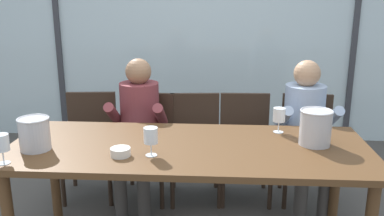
{
  "coord_description": "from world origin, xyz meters",
  "views": [
    {
      "loc": [
        0.18,
        -2.49,
        1.7
      ],
      "look_at": [
        0.0,
        0.35,
        0.91
      ],
      "focal_mm": 39.23,
      "sensor_mm": 36.0,
      "label": 1
    }
  ],
  "objects_px": {
    "wine_glass_near_bucket": "(151,137)",
    "chair_near_curtain": "(91,136)",
    "chair_left_of_center": "(148,137)",
    "chair_right_of_center": "(245,138)",
    "person_maroon_top": "(138,122)",
    "chair_center": "(195,138)",
    "ice_bucket_secondary": "(34,133)",
    "ice_bucket_primary": "(316,127)",
    "dining_table": "(188,157)",
    "chair_near_window_right": "(307,139)",
    "wine_glass_center_pour": "(2,144)",
    "tasting_bowl": "(121,152)",
    "wine_glass_by_left_taster": "(279,116)",
    "person_pale_blue_shirt": "(306,126)"
  },
  "relations": [
    {
      "from": "wine_glass_by_left_taster",
      "to": "wine_glass_near_bucket",
      "type": "distance_m",
      "value": 0.94
    },
    {
      "from": "chair_right_of_center",
      "to": "wine_glass_center_pour",
      "type": "xyz_separation_m",
      "value": [
        -1.44,
        -1.25,
        0.37
      ]
    },
    {
      "from": "ice_bucket_primary",
      "to": "tasting_bowl",
      "type": "xyz_separation_m",
      "value": [
        -1.19,
        -0.27,
        -0.09
      ]
    },
    {
      "from": "ice_bucket_primary",
      "to": "ice_bucket_secondary",
      "type": "height_order",
      "value": "ice_bucket_primary"
    },
    {
      "from": "chair_near_curtain",
      "to": "wine_glass_by_left_taster",
      "type": "height_order",
      "value": "wine_glass_by_left_taster"
    },
    {
      "from": "dining_table",
      "to": "wine_glass_by_left_taster",
      "type": "xyz_separation_m",
      "value": [
        0.6,
        0.3,
        0.19
      ]
    },
    {
      "from": "chair_right_of_center",
      "to": "ice_bucket_primary",
      "type": "relative_size",
      "value": 3.82
    },
    {
      "from": "chair_right_of_center",
      "to": "person_maroon_top",
      "type": "relative_size",
      "value": 0.73
    },
    {
      "from": "chair_right_of_center",
      "to": "chair_near_curtain",
      "type": "bearing_deg",
      "value": -179.63
    },
    {
      "from": "chair_left_of_center",
      "to": "person_maroon_top",
      "type": "height_order",
      "value": "person_maroon_top"
    },
    {
      "from": "ice_bucket_secondary",
      "to": "wine_glass_near_bucket",
      "type": "xyz_separation_m",
      "value": [
        0.73,
        -0.05,
        0.01
      ]
    },
    {
      "from": "dining_table",
      "to": "chair_near_window_right",
      "type": "relative_size",
      "value": 2.63
    },
    {
      "from": "chair_left_of_center",
      "to": "chair_center",
      "type": "height_order",
      "value": "same"
    },
    {
      "from": "ice_bucket_secondary",
      "to": "ice_bucket_primary",
      "type": "bearing_deg",
      "value": 6.63
    },
    {
      "from": "wine_glass_center_pour",
      "to": "chair_near_window_right",
      "type": "bearing_deg",
      "value": 32.57
    },
    {
      "from": "chair_near_curtain",
      "to": "wine_glass_by_left_taster",
      "type": "bearing_deg",
      "value": -25.92
    },
    {
      "from": "dining_table",
      "to": "wine_glass_near_bucket",
      "type": "distance_m",
      "value": 0.34
    },
    {
      "from": "wine_glass_center_pour",
      "to": "ice_bucket_secondary",
      "type": "bearing_deg",
      "value": 68.52
    },
    {
      "from": "chair_right_of_center",
      "to": "chair_center",
      "type": "bearing_deg",
      "value": -177.82
    },
    {
      "from": "chair_left_of_center",
      "to": "chair_right_of_center",
      "type": "distance_m",
      "value": 0.83
    },
    {
      "from": "wine_glass_near_bucket",
      "to": "tasting_bowl",
      "type": "bearing_deg",
      "value": -174.15
    },
    {
      "from": "wine_glass_by_left_taster",
      "to": "wine_glass_near_bucket",
      "type": "xyz_separation_m",
      "value": [
        -0.81,
        -0.48,
        0.0
      ]
    },
    {
      "from": "chair_left_of_center",
      "to": "chair_near_window_right",
      "type": "height_order",
      "value": "same"
    },
    {
      "from": "chair_left_of_center",
      "to": "chair_near_curtain",
      "type": "bearing_deg",
      "value": -171.65
    },
    {
      "from": "person_maroon_top",
      "to": "wine_glass_near_bucket",
      "type": "height_order",
      "value": "person_maroon_top"
    },
    {
      "from": "chair_near_window_right",
      "to": "wine_glass_center_pour",
      "type": "distance_m",
      "value": 2.36
    },
    {
      "from": "ice_bucket_secondary",
      "to": "tasting_bowl",
      "type": "bearing_deg",
      "value": -7.32
    },
    {
      "from": "ice_bucket_primary",
      "to": "tasting_bowl",
      "type": "height_order",
      "value": "ice_bucket_primary"
    },
    {
      "from": "chair_left_of_center",
      "to": "dining_table",
      "type": "bearing_deg",
      "value": -57.72
    },
    {
      "from": "wine_glass_near_bucket",
      "to": "chair_near_curtain",
      "type": "bearing_deg",
      "value": 123.95
    },
    {
      "from": "person_maroon_top",
      "to": "wine_glass_near_bucket",
      "type": "bearing_deg",
      "value": -74.06
    },
    {
      "from": "chair_right_of_center",
      "to": "wine_glass_by_left_taster",
      "type": "distance_m",
      "value": 0.72
    },
    {
      "from": "chair_near_curtain",
      "to": "chair_right_of_center",
      "type": "xyz_separation_m",
      "value": [
        1.32,
        0.04,
        0.0
      ]
    },
    {
      "from": "chair_near_curtain",
      "to": "wine_glass_center_pour",
      "type": "bearing_deg",
      "value": -101.6
    },
    {
      "from": "person_pale_blue_shirt",
      "to": "wine_glass_by_left_taster",
      "type": "height_order",
      "value": "person_pale_blue_shirt"
    },
    {
      "from": "chair_center",
      "to": "person_pale_blue_shirt",
      "type": "xyz_separation_m",
      "value": [
        0.89,
        -0.14,
        0.17
      ]
    },
    {
      "from": "chair_left_of_center",
      "to": "chair_right_of_center",
      "type": "bearing_deg",
      "value": 8.73
    },
    {
      "from": "chair_near_curtain",
      "to": "ice_bucket_secondary",
      "type": "xyz_separation_m",
      "value": [
        -0.03,
        -0.98,
        0.36
      ]
    },
    {
      "from": "chair_center",
      "to": "chair_right_of_center",
      "type": "xyz_separation_m",
      "value": [
        0.42,
        0.03,
        0.0
      ]
    },
    {
      "from": "chair_left_of_center",
      "to": "tasting_bowl",
      "type": "bearing_deg",
      "value": -82.01
    },
    {
      "from": "chair_near_curtain",
      "to": "ice_bucket_primary",
      "type": "height_order",
      "value": "ice_bucket_primary"
    },
    {
      "from": "chair_left_of_center",
      "to": "chair_right_of_center",
      "type": "height_order",
      "value": "same"
    },
    {
      "from": "tasting_bowl",
      "to": "wine_glass_near_bucket",
      "type": "distance_m",
      "value": 0.2
    },
    {
      "from": "chair_near_window_right",
      "to": "ice_bucket_secondary",
      "type": "xyz_separation_m",
      "value": [
        -1.87,
        -1.03,
        0.36
      ]
    },
    {
      "from": "dining_table",
      "to": "person_pale_blue_shirt",
      "type": "height_order",
      "value": "person_pale_blue_shirt"
    },
    {
      "from": "person_pale_blue_shirt",
      "to": "ice_bucket_primary",
      "type": "height_order",
      "value": "person_pale_blue_shirt"
    },
    {
      "from": "chair_right_of_center",
      "to": "tasting_bowl",
      "type": "height_order",
      "value": "chair_right_of_center"
    },
    {
      "from": "chair_center",
      "to": "wine_glass_by_left_taster",
      "type": "xyz_separation_m",
      "value": [
        0.61,
        -0.56,
        0.37
      ]
    },
    {
      "from": "chair_center",
      "to": "person_pale_blue_shirt",
      "type": "distance_m",
      "value": 0.92
    },
    {
      "from": "chair_center",
      "to": "ice_bucket_secondary",
      "type": "height_order",
      "value": "ice_bucket_secondary"
    }
  ]
}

